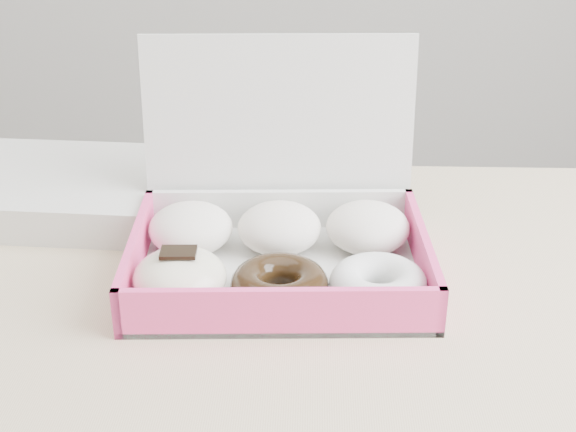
{
  "coord_description": "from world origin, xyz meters",
  "views": [
    {
      "loc": [
        0.1,
        -0.62,
        1.17
      ],
      "look_at": [
        0.08,
        0.11,
        0.82
      ],
      "focal_mm": 50.0,
      "sensor_mm": 36.0,
      "label": 1
    }
  ],
  "objects": [
    {
      "name": "table",
      "position": [
        0.0,
        0.0,
        0.67
      ],
      "size": [
        1.2,
        0.8,
        0.75
      ],
      "color": "tan",
      "rests_on": "ground"
    },
    {
      "name": "newspapers",
      "position": [
        -0.21,
        0.26,
        0.77
      ],
      "size": [
        0.28,
        0.23,
        0.04
      ],
      "primitive_type": "cube",
      "rotation": [
        0.0,
        0.0,
        -0.06
      ],
      "color": "white",
      "rests_on": "table"
    },
    {
      "name": "donut_box",
      "position": [
        0.06,
        0.11,
        0.78
      ],
      "size": [
        0.31,
        0.26,
        0.22
      ],
      "rotation": [
        0.0,
        0.0,
        0.05
      ],
      "color": "silver",
      "rests_on": "table"
    }
  ]
}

